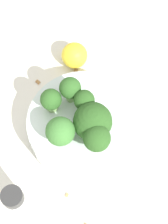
# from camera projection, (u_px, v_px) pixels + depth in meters

# --- Properties ---
(ground_plane) EXTENTS (3.00, 3.00, 0.00)m
(ground_plane) POSITION_uv_depth(u_px,v_px,m) (84.00, 132.00, 0.63)
(ground_plane) COLOR silver
(bowl) EXTENTS (0.18, 0.18, 0.05)m
(bowl) POSITION_uv_depth(u_px,v_px,m) (84.00, 127.00, 0.61)
(bowl) COLOR silver
(bowl) RESTS_ON ground_plane
(broccoli_floret_0) EXTENTS (0.04, 0.04, 0.06)m
(broccoli_floret_0) POSITION_uv_depth(u_px,v_px,m) (60.00, 132.00, 0.54)
(broccoli_floret_0) COLOR #7A9E5B
(broccoli_floret_0) RESTS_ON bowl
(broccoli_floret_1) EXTENTS (0.06, 0.06, 0.06)m
(broccoli_floret_1) POSITION_uv_depth(u_px,v_px,m) (93.00, 122.00, 0.55)
(broccoli_floret_1) COLOR #7A9E5B
(broccoli_floret_1) RESTS_ON bowl
(broccoli_floret_2) EXTENTS (0.03, 0.03, 0.05)m
(broccoli_floret_2) POSITION_uv_depth(u_px,v_px,m) (70.00, 89.00, 0.57)
(broccoli_floret_2) COLOR #84AD66
(broccoli_floret_2) RESTS_ON bowl
(broccoli_floret_3) EXTENTS (0.04, 0.04, 0.06)m
(broccoli_floret_3) POSITION_uv_depth(u_px,v_px,m) (94.00, 140.00, 0.53)
(broccoli_floret_3) COLOR #84AD66
(broccoli_floret_3) RESTS_ON bowl
(broccoli_floret_4) EXTENTS (0.03, 0.03, 0.05)m
(broccoli_floret_4) POSITION_uv_depth(u_px,v_px,m) (84.00, 101.00, 0.57)
(broccoli_floret_4) COLOR #7A9E5B
(broccoli_floret_4) RESTS_ON bowl
(broccoli_floret_5) EXTENTS (0.03, 0.03, 0.04)m
(broccoli_floret_5) POSITION_uv_depth(u_px,v_px,m) (51.00, 100.00, 0.57)
(broccoli_floret_5) COLOR #84AD66
(broccoli_floret_5) RESTS_ON bowl
(pepper_shaker) EXTENTS (0.03, 0.03, 0.08)m
(pepper_shaker) POSITION_uv_depth(u_px,v_px,m) (16.00, 202.00, 0.54)
(pepper_shaker) COLOR #B2B7BC
(pepper_shaker) RESTS_ON ground_plane
(lemon_wedge) EXTENTS (0.05, 0.05, 0.05)m
(lemon_wedge) POSITION_uv_depth(u_px,v_px,m) (74.00, 55.00, 0.67)
(lemon_wedge) COLOR yellow
(lemon_wedge) RESTS_ON ground_plane
(almond_crumb_1) EXTENTS (0.01, 0.01, 0.01)m
(almond_crumb_1) POSITION_uv_depth(u_px,v_px,m) (67.00, 195.00, 0.58)
(almond_crumb_1) COLOR #AD7F4C
(almond_crumb_1) RESTS_ON ground_plane
(almond_crumb_2) EXTENTS (0.01, 0.01, 0.01)m
(almond_crumb_2) POSITION_uv_depth(u_px,v_px,m) (76.00, 71.00, 0.68)
(almond_crumb_2) COLOR olive
(almond_crumb_2) RESTS_ON ground_plane
(almond_crumb_3) EXTENTS (0.01, 0.01, 0.01)m
(almond_crumb_3) POSITION_uv_depth(u_px,v_px,m) (38.00, 81.00, 0.67)
(almond_crumb_3) COLOR olive
(almond_crumb_3) RESTS_ON ground_plane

